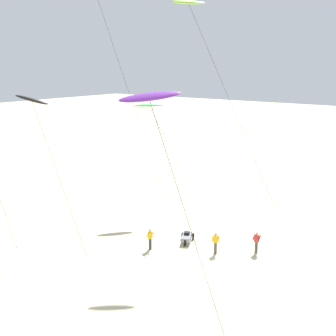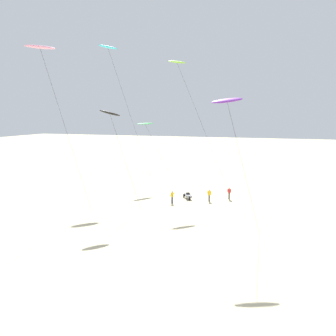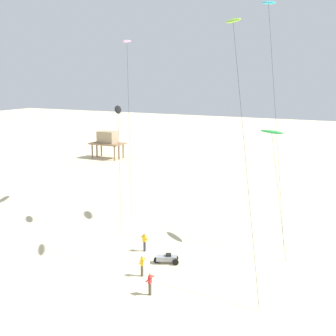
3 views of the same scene
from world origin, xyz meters
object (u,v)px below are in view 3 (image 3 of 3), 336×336
kite_flyer_nearest (145,241)px  kite_flyer_furthest (142,265)px  kite_pink (127,43)px  kite_lime (233,23)px  stilt_house (107,139)px  kite_green (272,133)px  beach_buggy (167,258)px  kite_cyan (269,5)px  kite_flyer_middle (150,283)px  kite_black (118,111)px

kite_flyer_nearest → kite_flyer_furthest: bearing=-62.5°
kite_pink → kite_flyer_nearest: bearing=-53.6°
kite_lime → stilt_house: 52.30m
kite_pink → kite_green: kite_pink is taller
kite_flyer_furthest → beach_buggy: size_ratio=0.80×
kite_flyer_furthest → stilt_house: size_ratio=0.28×
kite_flyer_furthest → stilt_house: stilt_house is taller
kite_cyan → kite_flyer_middle: bearing=-97.1°
stilt_house → kite_black: bearing=-54.0°
kite_black → kite_cyan: kite_cyan is taller
kite_flyer_middle → stilt_house: 54.48m
kite_green → beach_buggy: bearing=-124.6°
stilt_house → beach_buggy: size_ratio=2.89×
kite_lime → kite_flyer_nearest: size_ratio=11.67×
stilt_house → kite_cyan: bearing=-34.3°
kite_pink → kite_flyer_furthest: kite_pink is taller
kite_flyer_furthest → beach_buggy: kite_flyer_furthest is taller
kite_cyan → kite_pink: (-15.76, -0.20, -3.06)m
kite_flyer_nearest → kite_lime: bearing=10.9°
kite_flyer_nearest → kite_black: bearing=137.5°
kite_black → kite_flyer_middle: bearing=-50.1°
kite_black → stilt_house: kite_black is taller
kite_pink → stilt_house: kite_pink is taller
kite_green → beach_buggy: 14.33m
kite_cyan → kite_lime: bearing=-88.2°
kite_flyer_nearest → beach_buggy: kite_flyer_nearest is taller
kite_black → kite_flyer_furthest: kite_black is taller
kite_lime → kite_green: 10.76m
stilt_house → kite_flyer_middle: bearing=-52.8°
kite_green → kite_lime: bearing=-107.1°
kite_flyer_middle → stilt_house: (-32.87, 43.36, 2.59)m
stilt_house → beach_buggy: bearing=-50.3°
kite_black → kite_cyan: (12.85, 6.80, 10.02)m
kite_flyer_middle → beach_buggy: kite_flyer_middle is taller
kite_pink → beach_buggy: 25.66m
kite_green → kite_flyer_furthest: size_ratio=6.22×
kite_green → kite_pink: bearing=164.6°
kite_black → kite_flyer_nearest: (6.06, -5.56, -10.79)m
kite_lime → stilt_house: bearing=135.5°
kite_flyer_nearest → kite_pink: bearing=126.4°
kite_flyer_nearest → beach_buggy: size_ratio=0.80×
kite_lime → beach_buggy: (-4.18, -2.81, -18.55)m
stilt_house → kite_flyer_nearest: bearing=-52.0°
kite_flyer_nearest → beach_buggy: (2.95, -1.44, -0.46)m
kite_flyer_middle → beach_buggy: bearing=104.7°
kite_flyer_furthest → kite_flyer_middle: bearing=-49.9°
kite_flyer_nearest → kite_flyer_furthest: same height
kite_flyer_furthest → kite_pink: bearing=124.2°
kite_cyan → kite_green: size_ratio=2.14×
kite_lime → kite_flyer_furthest: kite_lime is taller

